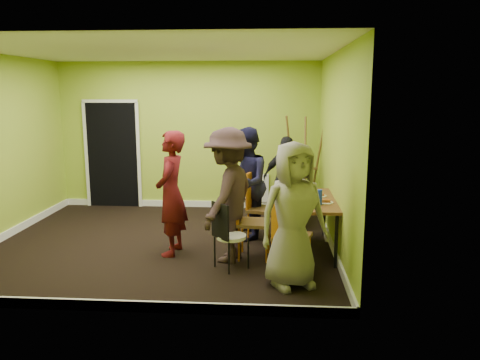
% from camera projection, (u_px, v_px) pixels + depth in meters
% --- Properties ---
extents(ground, '(5.00, 5.00, 0.00)m').
position_uv_depth(ground, '(164.00, 243.00, 7.05)').
color(ground, black).
rests_on(ground, ground).
extents(room_walls, '(5.04, 4.54, 2.82)m').
position_uv_depth(room_walls, '(161.00, 178.00, 6.91)').
color(room_walls, '#95B92F').
rests_on(room_walls, ground).
extents(dining_table, '(0.90, 1.50, 0.75)m').
position_uv_depth(dining_table, '(303.00, 202.00, 6.62)').
color(dining_table, black).
rests_on(dining_table, ground).
extents(chair_left_far, '(0.54, 0.54, 1.06)m').
position_uv_depth(chair_left_far, '(258.00, 202.00, 7.05)').
color(chair_left_far, orange).
rests_on(chair_left_far, ground).
extents(chair_left_near, '(0.47, 0.46, 1.06)m').
position_uv_depth(chair_left_near, '(248.00, 215.00, 6.33)').
color(chair_left_near, orange).
rests_on(chair_left_near, ground).
extents(chair_back_end, '(0.43, 0.50, 1.00)m').
position_uv_depth(chair_back_end, '(292.00, 183.00, 7.97)').
color(chair_back_end, orange).
rests_on(chair_back_end, ground).
extents(chair_front_end, '(0.53, 0.54, 1.04)m').
position_uv_depth(chair_front_end, '(290.00, 231.00, 5.66)').
color(chair_front_end, orange).
rests_on(chair_front_end, ground).
extents(chair_bentwood, '(0.48, 0.48, 0.88)m').
position_uv_depth(chair_bentwood, '(227.00, 232.00, 5.92)').
color(chair_bentwood, black).
rests_on(chair_bentwood, ground).
extents(easel, '(0.73, 0.69, 1.83)m').
position_uv_depth(easel, '(304.00, 166.00, 8.52)').
color(easel, brown).
rests_on(easel, ground).
extents(plate_near_left, '(0.25, 0.25, 0.01)m').
position_uv_depth(plate_near_left, '(289.00, 193.00, 6.96)').
color(plate_near_left, white).
rests_on(plate_near_left, dining_table).
extents(plate_near_right, '(0.22, 0.22, 0.01)m').
position_uv_depth(plate_near_right, '(283.00, 206.00, 6.17)').
color(plate_near_right, white).
rests_on(plate_near_right, dining_table).
extents(plate_far_back, '(0.25, 0.25, 0.01)m').
position_uv_depth(plate_far_back, '(297.00, 189.00, 7.22)').
color(plate_far_back, white).
rests_on(plate_far_back, dining_table).
extents(plate_far_front, '(0.26, 0.26, 0.01)m').
position_uv_depth(plate_far_front, '(302.00, 208.00, 6.07)').
color(plate_far_front, white).
rests_on(plate_far_front, dining_table).
extents(plate_wall_back, '(0.21, 0.21, 0.01)m').
position_uv_depth(plate_wall_back, '(319.00, 196.00, 6.76)').
color(plate_wall_back, white).
rests_on(plate_wall_back, dining_table).
extents(plate_wall_front, '(0.22, 0.22, 0.01)m').
position_uv_depth(plate_wall_front, '(325.00, 202.00, 6.37)').
color(plate_wall_front, white).
rests_on(plate_wall_front, dining_table).
extents(thermos, '(0.07, 0.07, 0.22)m').
position_uv_depth(thermos, '(306.00, 191.00, 6.58)').
color(thermos, white).
rests_on(thermos, dining_table).
extents(blue_bottle, '(0.07, 0.07, 0.21)m').
position_uv_depth(blue_bottle, '(320.00, 197.00, 6.24)').
color(blue_bottle, '#1734B3').
rests_on(blue_bottle, dining_table).
extents(orange_bottle, '(0.04, 0.04, 0.07)m').
position_uv_depth(orange_bottle, '(298.00, 194.00, 6.77)').
color(orange_bottle, orange).
rests_on(orange_bottle, dining_table).
extents(glass_mid, '(0.06, 0.06, 0.10)m').
position_uv_depth(glass_mid, '(294.00, 193.00, 6.75)').
color(glass_mid, black).
rests_on(glass_mid, dining_table).
extents(glass_back, '(0.07, 0.07, 0.10)m').
position_uv_depth(glass_back, '(307.00, 190.00, 6.99)').
color(glass_back, black).
rests_on(glass_back, dining_table).
extents(glass_front, '(0.07, 0.07, 0.08)m').
position_uv_depth(glass_front, '(309.00, 203.00, 6.18)').
color(glass_front, black).
rests_on(glass_front, dining_table).
extents(cup_a, '(0.13, 0.13, 0.11)m').
position_uv_depth(cup_a, '(297.00, 197.00, 6.46)').
color(cup_a, white).
rests_on(cup_a, dining_table).
extents(cup_b, '(0.09, 0.09, 0.08)m').
position_uv_depth(cup_b, '(313.00, 196.00, 6.60)').
color(cup_b, white).
rests_on(cup_b, dining_table).
extents(person_standing, '(0.45, 0.65, 1.73)m').
position_uv_depth(person_standing, '(171.00, 193.00, 6.43)').
color(person_standing, '#510D11').
rests_on(person_standing, ground).
extents(person_left_far, '(0.68, 0.86, 1.72)m').
position_uv_depth(person_left_far, '(245.00, 184.00, 7.14)').
color(person_left_far, black).
rests_on(person_left_far, ground).
extents(person_left_near, '(0.99, 1.30, 1.79)m').
position_uv_depth(person_left_near, '(228.00, 195.00, 6.18)').
color(person_left_near, '#2F1F1F').
rests_on(person_left_near, ground).
extents(person_back_end, '(0.94, 0.69, 1.49)m').
position_uv_depth(person_back_end, '(286.00, 179.00, 8.14)').
color(person_back_end, black).
rests_on(person_back_end, ground).
extents(person_front_end, '(0.98, 0.83, 1.70)m').
position_uv_depth(person_front_end, '(293.00, 215.00, 5.35)').
color(person_front_end, gray).
rests_on(person_front_end, ground).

